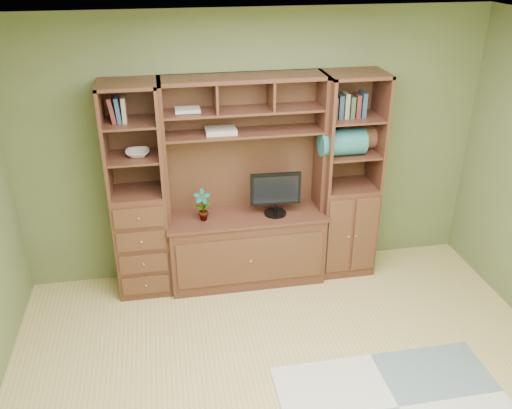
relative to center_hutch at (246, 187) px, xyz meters
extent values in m
cube|color=tan|center=(0.12, -1.73, -1.02)|extent=(4.60, 4.10, 0.04)
cube|color=white|center=(0.12, -1.73, 1.58)|extent=(4.60, 4.10, 0.04)
cube|color=#667244|center=(0.12, 0.27, 0.28)|extent=(4.50, 0.04, 2.60)
cube|color=#4F291B|center=(0.00, 0.00, 0.00)|extent=(1.54, 0.53, 2.05)
cube|color=#4F291B|center=(-1.00, 0.04, 0.00)|extent=(0.50, 0.45, 2.05)
cube|color=#4F291B|center=(1.02, 0.04, 0.00)|extent=(0.55, 0.45, 2.05)
cube|color=#A7AEAD|center=(0.82, -1.89, -1.02)|extent=(1.72, 1.15, 0.01)
cube|color=black|center=(0.28, -0.03, 0.00)|extent=(0.49, 0.24, 0.59)
imported|color=#B2563C|center=(-0.42, -0.03, -0.14)|extent=(0.16, 0.11, 0.31)
cube|color=#BBADA0|center=(-0.21, 0.09, 0.54)|extent=(0.28, 0.20, 0.04)
imported|color=silver|center=(-0.96, 0.04, 0.39)|extent=(0.21, 0.21, 0.05)
cube|color=#296B6E|center=(0.92, -0.01, 0.39)|extent=(0.42, 0.25, 0.25)
cube|color=brown|center=(1.11, 0.12, 0.38)|extent=(0.41, 0.23, 0.23)
camera|label=1|loc=(-0.74, -4.58, 2.10)|focal=38.00mm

